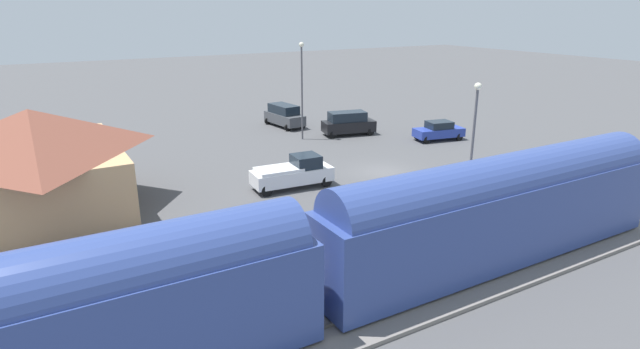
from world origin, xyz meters
TOP-DOWN VIEW (x-y plane):
  - ground_plane at (0.00, 0.00)m, footprint 200.00×200.00m
  - railway_track at (-14.00, 0.00)m, footprint 4.80×70.00m
  - platform at (-10.00, 0.00)m, footprint 3.20×46.00m
  - passenger_train at (-14.00, 13.75)m, footprint 2.93×38.47m
  - station_building at (4.00, 22.00)m, footprint 12.21×9.63m
  - pedestrian_on_platform at (-9.75, -5.56)m, footprint 0.36×0.36m
  - sedan_blue at (5.19, -10.15)m, footprint 2.65×4.76m
  - pickup_white at (0.30, 7.23)m, footprint 2.33×5.52m
  - suv_charcoal at (17.30, -0.49)m, footprint 5.08×2.80m
  - suv_black at (11.01, -4.10)m, footprint 2.97×5.21m
  - light_pole_near_platform at (-7.20, -1.25)m, footprint 0.44×0.44m
  - light_pole_lot_center at (11.69, 0.45)m, footprint 0.44×0.44m

SIDE VIEW (x-z plane):
  - ground_plane at x=0.00m, z-range 0.00..0.00m
  - railway_track at x=-14.00m, z-range -0.06..0.24m
  - platform at x=-10.00m, z-range 0.00..0.30m
  - sedan_blue at x=5.19m, z-range 0.01..1.75m
  - pickup_white at x=0.30m, z-range -0.04..2.10m
  - suv_charcoal at x=17.30m, z-range 0.04..2.26m
  - suv_black at x=11.01m, z-range 0.04..2.26m
  - pedestrian_on_platform at x=-9.75m, z-range 0.43..2.14m
  - passenger_train at x=-14.00m, z-range 0.37..5.35m
  - station_building at x=4.00m, z-range 0.11..6.24m
  - light_pole_near_platform at x=-7.20m, z-range 0.98..8.31m
  - light_pole_lot_center at x=11.69m, z-range 1.04..9.72m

